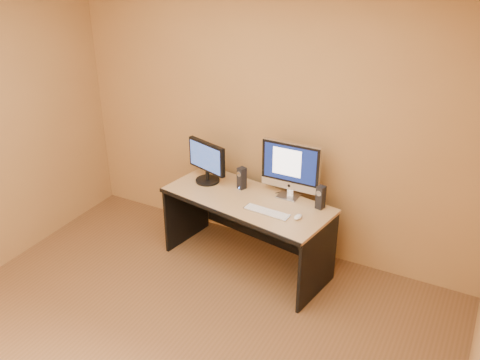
% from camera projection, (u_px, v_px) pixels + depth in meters
% --- Properties ---
extents(walls, '(4.00, 4.00, 2.60)m').
position_uv_depth(walls, '(133.00, 218.00, 3.22)').
color(walls, '#9E733F').
rests_on(walls, ground).
extents(desk, '(1.59, 0.90, 0.69)m').
position_uv_depth(desk, '(247.00, 232.00, 4.84)').
color(desk, '#AD8056').
rests_on(desk, ground).
extents(imac, '(0.54, 0.20, 0.52)m').
position_uv_depth(imac, '(289.00, 170.00, 4.61)').
color(imac, '#B6B6BA').
rests_on(imac, desk).
extents(second_monitor, '(0.50, 0.35, 0.39)m').
position_uv_depth(second_monitor, '(207.00, 162.00, 4.91)').
color(second_monitor, black).
rests_on(second_monitor, desk).
extents(speaker_left, '(0.08, 0.08, 0.21)m').
position_uv_depth(speaker_left, '(242.00, 178.00, 4.82)').
color(speaker_left, black).
rests_on(speaker_left, desk).
extents(speaker_right, '(0.08, 0.08, 0.21)m').
position_uv_depth(speaker_right, '(321.00, 197.00, 4.50)').
color(speaker_right, black).
rests_on(speaker_right, desk).
extents(keyboard, '(0.41, 0.14, 0.02)m').
position_uv_depth(keyboard, '(266.00, 212.00, 4.47)').
color(keyboard, '#BBBCC0').
rests_on(keyboard, desk).
extents(mouse, '(0.07, 0.10, 0.03)m').
position_uv_depth(mouse, '(298.00, 217.00, 4.38)').
color(mouse, white).
rests_on(mouse, desk).
extents(cable_a, '(0.07, 0.20, 0.01)m').
position_uv_depth(cable_a, '(285.00, 192.00, 4.79)').
color(cable_a, black).
rests_on(cable_a, desk).
extents(cable_b, '(0.10, 0.15, 0.01)m').
position_uv_depth(cable_b, '(283.00, 191.00, 4.81)').
color(cable_b, black).
rests_on(cable_b, desk).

